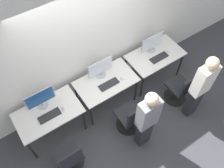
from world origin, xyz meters
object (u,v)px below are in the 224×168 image
keyboard_center (109,84)px  mouse_center (122,78)px  monitor_left (40,99)px  monitor_center (100,68)px  office_chair_right (180,89)px  person_right (201,86)px  keyboard_right (159,58)px  keyboard_left (50,116)px  monitor_right (152,43)px  mouse_left (63,108)px  mouse_right (168,52)px  office_chair_center (131,118)px  office_chair_left (70,158)px  person_center (147,119)px

keyboard_center → mouse_center: 0.29m
monitor_left → monitor_center: same height
office_chair_right → person_right: person_right is taller
keyboard_right → monitor_left: bearing=173.1°
keyboard_left → monitor_right: 2.46m
keyboard_right → mouse_left: bearing=179.3°
keyboard_right → keyboard_left: bearing=179.2°
mouse_right → monitor_right: bearing=136.4°
mouse_center → office_chair_center: bearing=-109.7°
mouse_left → mouse_right: size_ratio=1.00×
mouse_center → office_chair_right: office_chair_right is taller
keyboard_center → mouse_right: 1.48m
monitor_center → keyboard_left: bearing=-167.9°
monitor_left → monitor_right: bearing=-0.8°
mouse_center → monitor_center: bearing=133.0°
keyboard_left → office_chair_center: (1.28, -0.68, -0.39)m
mouse_left → office_chair_left: office_chair_left is taller
monitor_left → monitor_center: size_ratio=1.00×
keyboard_center → person_right: 1.68m
mouse_center → monitor_right: bearing=16.2°
monitor_center → mouse_right: monitor_center is taller
keyboard_left → mouse_left: mouse_left is taller
mouse_left → monitor_center: (0.96, 0.27, 0.20)m
office_chair_left → mouse_center: size_ratio=10.05×
office_chair_left → monitor_right: 2.73m
office_chair_left → keyboard_center: office_chair_left is taller
monitor_left → person_center: person_center is taller
keyboard_center → mouse_center: mouse_center is taller
monitor_center → monitor_right: 1.22m
office_chair_center → monitor_right: size_ratio=1.73×
mouse_left → keyboard_right: bearing=-0.7°
monitor_right → mouse_right: 0.41m
keyboard_center → person_right: bearing=-39.3°
monitor_left → office_chair_left: (-0.05, -0.98, -0.59)m
keyboard_center → keyboard_right: same height
mouse_left → monitor_right: (2.18, 0.24, 0.20)m
mouse_center → person_right: person_right is taller
office_chair_left → office_chair_right: 2.56m
keyboard_left → office_chair_center: office_chair_center is taller
mouse_center → mouse_right: (1.19, 0.03, 0.00)m
mouse_right → keyboard_center: bearing=-179.8°
monitor_right → person_center: bearing=-131.8°
office_chair_center → mouse_right: office_chair_center is taller
keyboard_left → mouse_center: 1.51m
keyboard_right → mouse_right: mouse_right is taller
office_chair_center → keyboard_right: office_chair_center is taller
keyboard_left → mouse_center: (1.51, -0.04, 0.01)m
keyboard_right → office_chair_right: bearing=-84.0°
mouse_left → keyboard_center: bearing=-0.7°
monitor_left → mouse_right: size_ratio=5.80×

